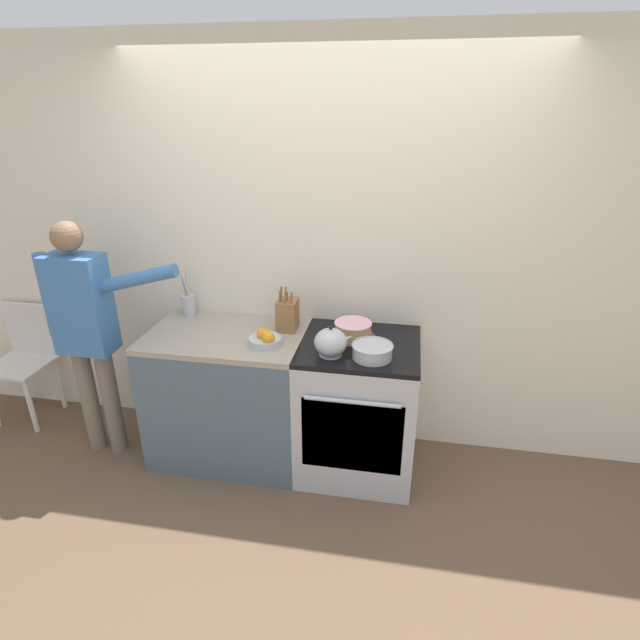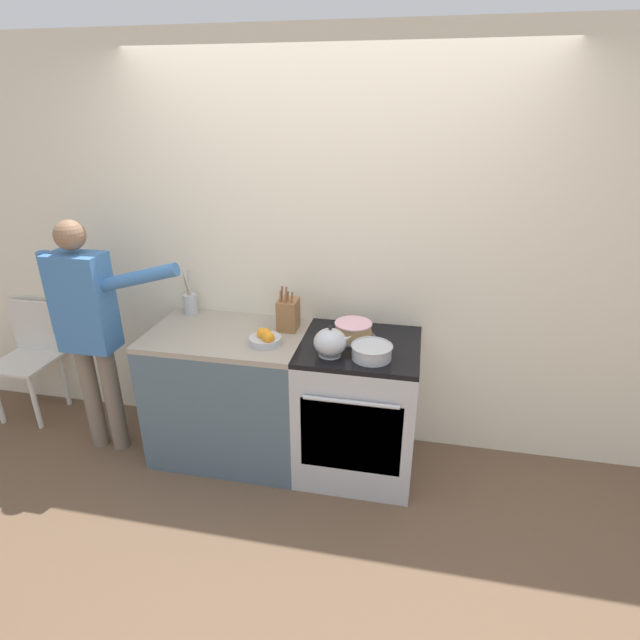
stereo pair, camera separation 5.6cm
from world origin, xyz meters
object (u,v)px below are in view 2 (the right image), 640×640
(layer_cake, at_px, (353,331))
(dining_chair, at_px, (31,351))
(stove_range, at_px, (358,407))
(fruit_bowl, at_px, (265,338))
(utensil_crock, at_px, (190,303))
(person_baker, at_px, (88,322))
(mixing_bowl, at_px, (372,352))
(knife_block, at_px, (288,314))
(tea_kettle, at_px, (330,342))

(layer_cake, bearing_deg, dining_chair, 177.51)
(stove_range, xyz_separation_m, fruit_bowl, (-0.55, -0.11, 0.48))
(utensil_crock, bearing_deg, person_baker, -143.13)
(mixing_bowl, bearing_deg, knife_block, 152.10)
(mixing_bowl, distance_m, person_baker, 1.78)
(stove_range, relative_size, utensil_crock, 2.72)
(utensil_crock, bearing_deg, mixing_bowl, -17.77)
(tea_kettle, bearing_deg, dining_chair, 171.42)
(layer_cake, xyz_separation_m, person_baker, (-1.64, -0.22, 0.01))
(utensil_crock, distance_m, person_baker, 0.64)
(dining_chair, bearing_deg, fruit_bowl, 5.78)
(mixing_bowl, relative_size, knife_block, 0.80)
(utensil_crock, bearing_deg, tea_kettle, -21.67)
(layer_cake, xyz_separation_m, fruit_bowl, (-0.50, -0.19, -0.01))
(stove_range, bearing_deg, fruit_bowl, -168.97)
(knife_block, relative_size, fruit_bowl, 1.53)
(knife_block, distance_m, fruit_bowl, 0.26)
(utensil_crock, xyz_separation_m, fruit_bowl, (0.64, -0.35, -0.04))
(knife_block, bearing_deg, layer_cake, -7.22)
(tea_kettle, bearing_deg, stove_range, 48.50)
(mixing_bowl, bearing_deg, tea_kettle, -178.75)
(mixing_bowl, distance_m, knife_block, 0.63)
(stove_range, height_order, mixing_bowl, mixing_bowl)
(utensil_crock, bearing_deg, layer_cake, -8.30)
(knife_block, bearing_deg, tea_kettle, -42.80)
(stove_range, distance_m, person_baker, 1.77)
(layer_cake, relative_size, utensil_crock, 0.86)
(stove_range, height_order, knife_block, knife_block)
(fruit_bowl, bearing_deg, tea_kettle, -8.53)
(dining_chair, bearing_deg, stove_range, 10.10)
(tea_kettle, relative_size, fruit_bowl, 1.19)
(tea_kettle, height_order, person_baker, person_baker)
(mixing_bowl, xyz_separation_m, utensil_crock, (-1.27, 0.41, 0.04))
(stove_range, relative_size, fruit_bowl, 4.60)
(layer_cake, distance_m, knife_block, 0.43)
(stove_range, xyz_separation_m, person_baker, (-1.70, -0.14, 0.50))
(layer_cake, relative_size, knife_block, 0.95)
(person_baker, bearing_deg, stove_range, 5.66)
(stove_range, xyz_separation_m, dining_chair, (-2.49, 0.19, 0.05))
(mixing_bowl, bearing_deg, utensil_crock, 162.23)
(tea_kettle, distance_m, fruit_bowl, 0.41)
(tea_kettle, bearing_deg, utensil_crock, 158.33)
(layer_cake, height_order, dining_chair, layer_cake)
(stove_range, distance_m, layer_cake, 0.50)
(stove_range, height_order, tea_kettle, tea_kettle)
(tea_kettle, bearing_deg, fruit_bowl, 171.47)
(knife_block, height_order, person_baker, person_baker)
(person_baker, bearing_deg, layer_cake, 8.56)
(stove_range, distance_m, knife_block, 0.73)
(stove_range, distance_m, utensil_crock, 1.32)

